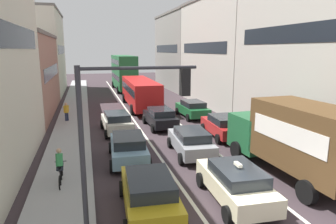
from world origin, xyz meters
TOP-DOWN VIEW (x-y plane):
  - sidewalk_left at (-6.70, 20.00)m, footprint 2.60×64.00m
  - lane_stripe_left at (-1.70, 20.00)m, footprint 0.16×60.00m
  - lane_stripe_right at (1.70, 20.00)m, footprint 0.16×60.00m
  - building_row_left at (-12.00, 21.46)m, footprint 7.20×43.90m
  - building_row_right at (9.90, 21.40)m, footprint 7.20×43.90m
  - traffic_light_pole at (-4.45, 0.69)m, footprint 3.58×0.38m
  - removalist_box_truck at (3.70, 3.33)m, footprint 2.97×7.79m
  - taxi_centre_lane_front at (-0.01, 1.87)m, footprint 2.23×4.38m
  - sedan_left_lane_front at (-3.46, 1.92)m, footprint 2.29×4.41m
  - sedan_centre_lane_second at (0.12, 7.46)m, footprint 2.30×4.41m
  - wagon_left_lane_second at (-3.48, 7.36)m, footprint 2.28×4.41m
  - hatchback_centre_lane_third at (-0.09, 13.99)m, footprint 2.15×4.34m
  - sedan_left_lane_third at (-3.48, 13.33)m, footprint 2.23×4.38m
  - sedan_right_lane_behind_truck at (3.46, 10.25)m, footprint 2.25×4.39m
  - wagon_right_lane_far at (3.52, 16.63)m, footprint 2.11×4.32m
  - bus_mid_queue_primary at (-0.20, 22.14)m, footprint 2.92×10.54m
  - bus_far_queue_secondary at (-0.09, 36.25)m, footprint 2.87×10.52m
  - cyclist_on_sidewalk at (-6.78, 5.14)m, footprint 0.50×1.73m
  - pedestrian_near_kerb at (-7.17, 17.55)m, footprint 0.41×0.41m

SIDE VIEW (x-z plane):
  - lane_stripe_left at x=-1.70m, z-range 0.00..0.01m
  - lane_stripe_right at x=1.70m, z-range 0.00..0.01m
  - sidewalk_left at x=-6.70m, z-range 0.00..0.14m
  - sedan_left_lane_front at x=-3.46m, z-range 0.05..1.54m
  - sedan_centre_lane_second at x=0.12m, z-range 0.05..1.54m
  - wagon_left_lane_second at x=-3.48m, z-range 0.05..1.54m
  - hatchback_centre_lane_third at x=-0.09m, z-range 0.05..1.54m
  - sedan_left_lane_third at x=-3.48m, z-range 0.05..1.54m
  - sedan_right_lane_behind_truck at x=3.46m, z-range 0.05..1.54m
  - wagon_right_lane_far at x=3.52m, z-range 0.05..1.54m
  - taxi_centre_lane_front at x=-0.01m, z-range -0.03..1.63m
  - cyclist_on_sidewalk at x=-6.78m, z-range -0.01..1.71m
  - pedestrian_near_kerb at x=-7.17m, z-range 0.12..1.78m
  - bus_mid_queue_primary at x=-0.20m, z-range 0.31..3.21m
  - removalist_box_truck at x=3.70m, z-range 0.18..3.76m
  - bus_far_queue_secondary at x=-0.09m, z-range 0.30..5.36m
  - traffic_light_pole at x=-4.45m, z-range 1.07..6.57m
  - building_row_left at x=-12.00m, z-range -0.78..11.37m
  - building_row_right at x=9.90m, z-range -0.45..12.28m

